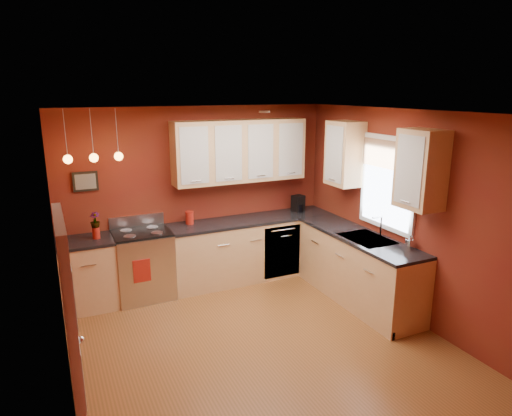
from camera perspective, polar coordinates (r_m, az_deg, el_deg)
name	(u,v)px	position (r m, az deg, el deg)	size (l,w,h in m)	color
floor	(259,344)	(5.45, 0.42, -16.59)	(4.20, 4.20, 0.00)	brown
ceiling	(260,112)	(4.67, 0.48, 11.86)	(4.00, 4.20, 0.02)	white
wall_back	(198,196)	(6.79, -7.20, 1.53)	(4.00, 0.02, 2.60)	maroon
wall_front	(394,324)	(3.29, 16.88, -13.71)	(4.00, 0.02, 2.60)	maroon
wall_left	(58,265)	(4.48, -23.51, -6.57)	(0.02, 4.20, 2.60)	maroon
wall_right	(403,215)	(6.01, 17.93, -0.81)	(0.02, 4.20, 2.60)	maroon
base_cabinets_back_left	(88,275)	(6.47, -20.26, -7.87)	(0.70, 0.60, 0.90)	tan
base_cabinets_back_right	(252,249)	(7.02, -0.52, -5.16)	(2.54, 0.60, 0.90)	tan
base_cabinets_right	(358,269)	(6.41, 12.61, -7.50)	(0.60, 2.10, 0.90)	tan
counter_back_left	(85,241)	(6.31, -20.63, -3.92)	(0.70, 0.62, 0.04)	black
counter_back_right	(252,220)	(6.87, -0.53, -1.47)	(2.54, 0.62, 0.04)	black
counter_right	(360,237)	(6.25, 12.85, -3.50)	(0.62, 2.10, 0.04)	black
gas_range	(144,264)	(6.54, -13.88, -6.83)	(0.76, 0.64, 1.11)	silver
dishwasher_front	(282,251)	(6.93, 3.28, -5.45)	(0.60, 0.02, 0.80)	silver
sink	(367,240)	(6.14, 13.71, -3.92)	(0.50, 0.70, 0.33)	#94949A
window	(388,180)	(6.12, 16.15, 3.34)	(0.06, 1.02, 1.22)	white
door_left_wall	(75,362)	(3.51, -21.71, -17.41)	(0.12, 0.82, 2.05)	white
upper_cabinets_back	(240,151)	(6.72, -2.01, 7.13)	(2.00, 0.35, 0.90)	tan
upper_cabinets_right	(379,161)	(6.00, 15.08, 5.74)	(0.35, 1.95, 0.90)	tan
wall_picture	(85,181)	(6.41, -20.54, 3.13)	(0.32, 0.03, 0.26)	black
pendant_lights	(94,157)	(6.04, -19.62, 6.01)	(0.71, 0.11, 0.66)	#94949A
red_canister	(190,218)	(6.63, -8.31, -1.20)	(0.12, 0.12, 0.19)	#9F1C11
red_vase	(96,233)	(6.29, -19.36, -2.95)	(0.10, 0.10, 0.15)	#9F1C11
flowers	(95,221)	(6.24, -19.48, -1.49)	(0.12, 0.12, 0.22)	#9F1C11
coffee_maker	(298,204)	(7.27, 5.31, 0.50)	(0.21, 0.20, 0.26)	black
soap_pump	(410,242)	(5.85, 18.68, -4.07)	(0.08, 0.08, 0.18)	silver
dish_towel	(142,271)	(6.21, -14.08, -7.63)	(0.23, 0.02, 0.31)	#9F1C11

